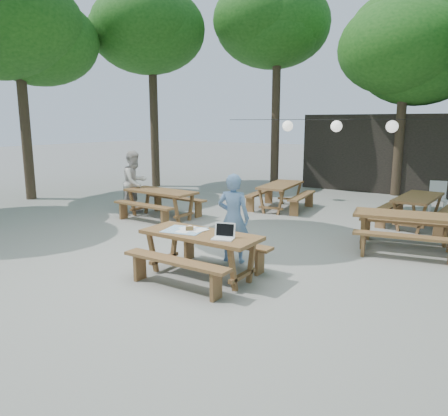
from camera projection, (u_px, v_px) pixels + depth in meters
ground at (237, 254)px, 8.52m from camera, size 80.00×80.00×0.00m
pavilion at (393, 152)px, 16.58m from camera, size 6.00×3.00×2.80m
main_picnic_table at (201, 254)px, 7.17m from camera, size 2.00×1.58×0.75m
picnic_table_nw at (161, 204)px, 11.61m from camera, size 2.03×1.66×0.75m
picnic_table_ne at (406, 232)px, 8.64m from camera, size 2.17×1.91×0.75m
picnic_table_far_w at (281, 196)px, 12.79m from camera, size 1.80×2.08×0.75m
picnic_table_far_e at (417, 211)px, 10.70m from camera, size 1.69×2.04×0.75m
woman at (233, 218)px, 7.90m from camera, size 0.67×0.52×1.63m
second_person at (135, 182)px, 12.15m from camera, size 0.68×0.87×1.75m
plastic_chair at (437, 204)px, 12.23m from camera, size 0.53×0.53×0.90m
laptop at (224, 235)px, 6.76m from camera, size 0.39×0.34×0.24m
tabletop_clutter at (186, 230)px, 7.28m from camera, size 0.75×0.67×0.08m
paper_lanterns at (337, 126)px, 13.07m from camera, size 9.00×0.34×0.38m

